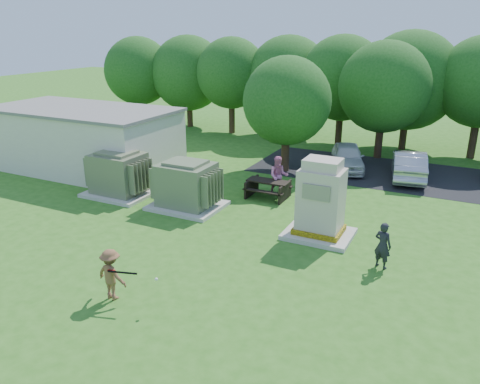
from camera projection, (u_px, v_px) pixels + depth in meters
The scene contains 15 objects.
ground at pixel (186, 266), 15.36m from camera, with size 120.00×120.00×0.00m, color #2D6619.
service_building at pixel (83, 140), 25.34m from camera, with size 10.00×5.00×3.20m, color beige.
service_building_roof at pixel (79, 109), 24.78m from camera, with size 10.20×5.20×0.15m, color slate.
parking_strip at pixel (445, 181), 23.83m from camera, with size 20.00×6.00×0.01m, color #232326.
transformer_left at pixel (119, 175), 21.56m from camera, with size 3.00×2.40×2.07m.
transformer_right at pixel (187, 186), 20.01m from camera, with size 3.00×2.40×2.07m.
generator_cabinet at pixel (320, 203), 17.10m from camera, with size 2.46×2.01×2.99m.
picnic_table at pixel (268, 187), 21.33m from camera, with size 1.92×1.44×0.82m.
batter at pixel (111, 274), 13.28m from camera, with size 0.99×0.57×1.54m, color brown.
person_by_generator at pixel (383, 245), 15.00m from camera, with size 0.58×0.38×1.58m, color black.
person_at_picnic at pixel (279, 176), 21.51m from camera, with size 0.90×0.70×1.85m, color #D16F9B.
car_white at pixel (347, 157), 25.52m from camera, with size 1.67×4.14×1.41m, color silver.
car_silver_a at pixel (409, 164), 23.98m from camera, with size 1.56×4.47×1.47m, color #A6A6AA.
batting_equipment at pixel (126, 273), 12.89m from camera, with size 1.46×0.43×0.16m.
tree_row at pixel (369, 82), 28.86m from camera, with size 41.30×13.30×7.30m.
Camera 1 is at (7.66, -11.46, 7.42)m, focal length 35.00 mm.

